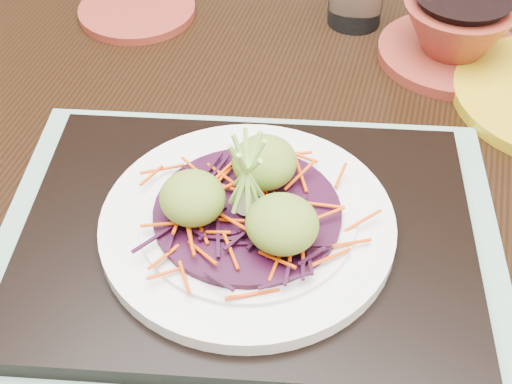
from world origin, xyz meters
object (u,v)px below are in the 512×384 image
at_px(serving_tray, 248,236).
at_px(terracotta_side_plate, 137,11).
at_px(dining_table, 296,248).
at_px(terracotta_bowl_set, 455,34).
at_px(white_plate, 248,223).

bearing_deg(serving_tray, terracotta_side_plate, 114.40).
height_order(dining_table, terracotta_bowl_set, terracotta_bowl_set).
distance_m(serving_tray, white_plate, 0.02).
bearing_deg(terracotta_bowl_set, serving_tray, -107.32).
bearing_deg(terracotta_side_plate, terracotta_bowl_set, 7.11).
bearing_deg(white_plate, serving_tray, -90.00).
height_order(dining_table, white_plate, white_plate).
bearing_deg(serving_tray, dining_table, 62.20).
xyz_separation_m(dining_table, serving_tray, (-0.02, -0.09, 0.11)).
height_order(serving_tray, terracotta_side_plate, serving_tray).
height_order(serving_tray, terracotta_bowl_set, terracotta_bowl_set).
bearing_deg(terracotta_bowl_set, dining_table, -109.61).
xyz_separation_m(serving_tray, white_plate, (0.00, 0.00, 0.02)).
distance_m(terracotta_side_plate, terracotta_bowl_set, 0.40).
distance_m(serving_tray, terracotta_side_plate, 0.42).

